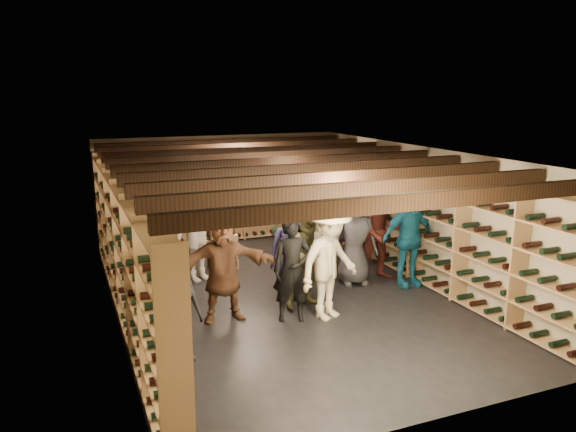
% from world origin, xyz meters
% --- Properties ---
extents(ground, '(8.00, 8.00, 0.00)m').
position_xyz_m(ground, '(0.00, 0.00, 0.00)').
color(ground, black).
rests_on(ground, ground).
extents(walls, '(5.52, 8.02, 2.40)m').
position_xyz_m(walls, '(0.00, 0.00, 1.20)').
color(walls, '#B2A68B').
rests_on(walls, ground).
extents(ceiling, '(5.50, 8.00, 0.01)m').
position_xyz_m(ceiling, '(0.00, 0.00, 2.40)').
color(ceiling, beige).
rests_on(ceiling, walls).
extents(ceiling_joists, '(5.40, 7.12, 0.18)m').
position_xyz_m(ceiling_joists, '(0.00, 0.00, 2.26)').
color(ceiling_joists, black).
rests_on(ceiling_joists, ground).
extents(wine_rack_left, '(0.32, 7.50, 2.15)m').
position_xyz_m(wine_rack_left, '(-2.57, 0.00, 1.08)').
color(wine_rack_left, '#A87852').
rests_on(wine_rack_left, ground).
extents(wine_rack_right, '(0.32, 7.50, 2.15)m').
position_xyz_m(wine_rack_right, '(2.57, 0.00, 1.08)').
color(wine_rack_right, '#A87852').
rests_on(wine_rack_right, ground).
extents(wine_rack_back, '(4.70, 0.30, 2.15)m').
position_xyz_m(wine_rack_back, '(0.00, 3.83, 1.07)').
color(wine_rack_back, '#A87852').
rests_on(wine_rack_back, ground).
extents(crate_stack_left, '(0.54, 0.40, 0.68)m').
position_xyz_m(crate_stack_left, '(-0.53, 1.85, 0.34)').
color(crate_stack_left, tan).
rests_on(crate_stack_left, ground).
extents(crate_stack_right, '(0.56, 0.43, 0.34)m').
position_xyz_m(crate_stack_right, '(1.22, 1.30, 0.17)').
color(crate_stack_right, tan).
rests_on(crate_stack_right, ground).
extents(crate_loose, '(0.59, 0.49, 0.17)m').
position_xyz_m(crate_loose, '(1.16, 2.01, 0.09)').
color(crate_loose, tan).
rests_on(crate_loose, ground).
extents(person_0, '(0.84, 0.66, 1.49)m').
position_xyz_m(person_0, '(-2.18, -1.62, 0.75)').
color(person_0, black).
rests_on(person_0, ground).
extents(person_1, '(0.67, 0.54, 1.59)m').
position_xyz_m(person_1, '(-0.29, -0.99, 0.80)').
color(person_1, black).
rests_on(person_1, ground).
extents(person_2, '(0.89, 0.74, 1.68)m').
position_xyz_m(person_2, '(0.17, -0.58, 0.84)').
color(person_2, brown).
rests_on(person_2, ground).
extents(person_3, '(1.32, 1.06, 1.78)m').
position_xyz_m(person_3, '(0.25, -1.13, 0.89)').
color(person_3, beige).
rests_on(person_3, ground).
extents(person_4, '(1.03, 0.45, 1.74)m').
position_xyz_m(person_4, '(2.18, -0.35, 0.87)').
color(person_4, '#155F80').
rests_on(person_4, ground).
extents(person_5, '(1.61, 0.64, 1.70)m').
position_xyz_m(person_5, '(-1.24, -0.58, 0.85)').
color(person_5, brown).
rests_on(person_5, ground).
extents(person_6, '(0.91, 0.71, 1.64)m').
position_xyz_m(person_6, '(0.12, -0.04, 0.82)').
color(person_6, '#25234D').
rests_on(person_6, ground).
extents(person_7, '(0.67, 0.51, 1.64)m').
position_xyz_m(person_7, '(0.85, 0.39, 0.82)').
color(person_7, gray).
rests_on(person_7, ground).
extents(person_8, '(0.98, 0.82, 1.80)m').
position_xyz_m(person_8, '(1.92, 0.13, 0.90)').
color(person_8, '#4C1C16').
rests_on(person_8, ground).
extents(person_9, '(1.33, 1.08, 1.79)m').
position_xyz_m(person_9, '(-1.16, 1.30, 0.89)').
color(person_9, '#B3ABA2').
rests_on(person_9, ground).
extents(person_10, '(1.13, 0.79, 1.78)m').
position_xyz_m(person_10, '(0.54, 0.95, 0.89)').
color(person_10, '#234529').
rests_on(person_10, ground).
extents(person_11, '(1.78, 0.78, 1.86)m').
position_xyz_m(person_11, '(1.74, 1.30, 0.93)').
color(person_11, slate).
rests_on(person_11, ground).
extents(person_12, '(0.90, 0.66, 1.68)m').
position_xyz_m(person_12, '(1.37, 0.11, 0.84)').
color(person_12, '#38393E').
rests_on(person_12, ground).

